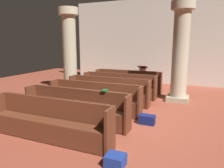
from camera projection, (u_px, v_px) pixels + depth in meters
ground_plane at (120, 118)px, 6.17m from camera, size 19.20×19.20×0.00m
back_wall at (161, 42)px, 11.24m from camera, size 10.00×0.16×4.50m
pew_row_0 at (128, 80)px, 9.67m from camera, size 3.07×0.46×0.94m
pew_row_1 at (119, 84)px, 8.68m from camera, size 3.07×0.46×0.94m
pew_row_2 at (108, 90)px, 7.69m from camera, size 3.07×0.47×0.94m
pew_row_3 at (94, 96)px, 6.70m from camera, size 3.07×0.46×0.94m
pew_row_4 at (76, 106)px, 5.71m from camera, size 3.07×0.46×0.94m
pew_row_5 at (49, 119)px, 4.72m from camera, size 3.07×0.47×0.94m
pillar_aisle_side at (180, 51)px, 7.75m from camera, size 0.85×0.85×3.64m
pillar_far_side at (70, 50)px, 9.16m from camera, size 0.85×0.85×3.64m
lectern at (142, 78)px, 10.59m from camera, size 0.48×0.45×1.08m
hymn_book at (105, 90)px, 5.49m from camera, size 0.13×0.21×0.04m
kneeler_box_blue at (115, 160)px, 3.76m from camera, size 0.34×0.32×0.22m
kneeler_box_navy at (147, 120)px, 5.74m from camera, size 0.43×0.25×0.25m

